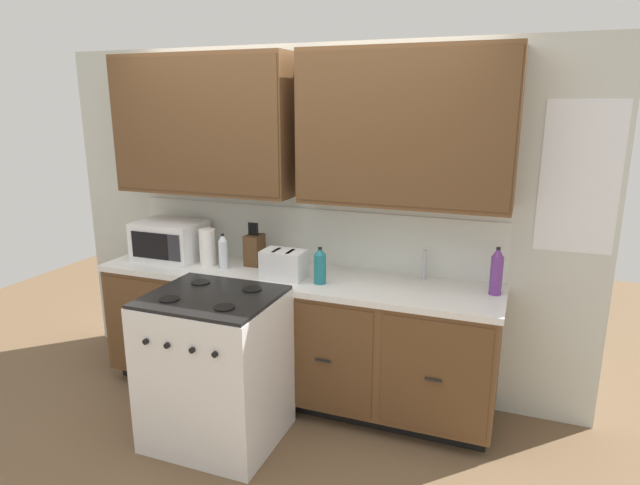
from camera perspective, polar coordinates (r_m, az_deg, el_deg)
The scene contains 12 objects.
ground_plane at distance 3.82m, azimuth -4.67°, elevation -17.68°, with size 8.00×8.00×0.00m, color brown.
wall_unit at distance 3.71m, azimuth -1.82°, elevation 8.38°, with size 3.94×0.40×2.42m.
counter_run at distance 3.84m, azimuth -2.84°, elevation -9.62°, with size 2.77×0.64×0.90m.
stove_range at distance 3.44m, azimuth -10.90°, elevation -12.79°, with size 0.76×0.68×0.95m.
microwave at distance 4.17m, azimuth -15.46°, elevation 0.24°, with size 0.48×0.37×0.28m.
toaster at distance 3.58m, azimuth -3.84°, elevation -2.31°, with size 0.28×0.18×0.19m.
knife_block at distance 3.89m, azimuth -6.89°, elevation -0.71°, with size 0.11×0.14×0.31m.
sink_faucet at distance 3.61m, azimuth 10.88°, elevation -2.32°, with size 0.02×0.02×0.20m, color #B2B5BA.
paper_towel_roll at distance 3.95m, azimuth -11.71°, elevation -0.47°, with size 0.12×0.12×0.26m, color white.
bottle_violet at distance 3.43m, azimuth 18.04°, elevation -2.91°, with size 0.07×0.07×0.30m.
bottle_teal at distance 3.47m, azimuth -0.01°, elevation -2.46°, with size 0.08×0.08×0.24m.
bottle_clear at distance 3.84m, azimuth -10.11°, elevation -0.93°, with size 0.06×0.06×0.25m.
Camera 1 is at (1.43, -2.91, 2.03)m, focal length 30.51 mm.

